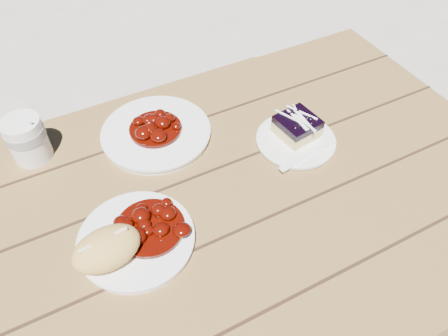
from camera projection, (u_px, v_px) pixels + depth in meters
name	position (u px, v px, depth m)	size (l,w,h in m)	color
picnic_table	(67.00, 313.00, 0.89)	(2.00, 1.55, 0.75)	brown
main_plate	(137.00, 240.00, 0.80)	(0.21, 0.21, 0.02)	white
goulash_stew	(149.00, 223.00, 0.80)	(0.13, 0.13, 0.04)	#430802
bread_roll	(107.00, 249.00, 0.75)	(0.12, 0.08, 0.06)	#D8AB53
dessert_plate	(296.00, 141.00, 0.98)	(0.17, 0.17, 0.01)	white
blueberry_cake	(297.00, 126.00, 0.97)	(0.09, 0.09, 0.05)	#E2CF7B
fork_dessert	(302.00, 157.00, 0.94)	(0.03, 0.16, 0.01)	white
coffee_cup	(27.00, 139.00, 0.92)	(0.08, 0.08, 0.10)	white
second_plate	(156.00, 133.00, 1.00)	(0.24, 0.24, 0.02)	white
second_stew	(155.00, 124.00, 0.97)	(0.12, 0.12, 0.04)	#430802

